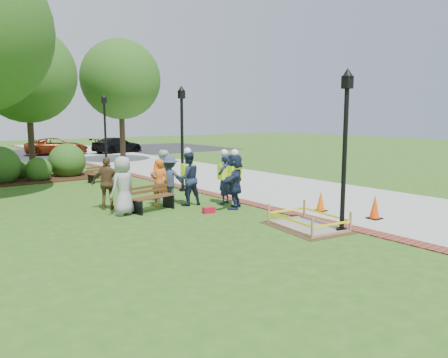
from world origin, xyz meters
TOP-DOWN VIEW (x-y plane):
  - ground at (0.00, 0.00)m, footprint 100.00×100.00m
  - sidewalk at (5.00, 10.00)m, footprint 6.00×60.00m
  - brick_edging at (1.75, 10.00)m, footprint 0.50×60.00m
  - mulch_bed at (-3.00, 12.00)m, footprint 7.00×3.00m
  - parking_lot at (0.00, 27.00)m, footprint 36.00×12.00m
  - wet_concrete_pad at (0.86, -2.15)m, footprint 2.01×2.52m
  - bench_near at (-1.54, 2.32)m, footprint 1.59×0.81m
  - bench_far at (-0.46, 9.38)m, footprint 1.40×0.74m
  - cone_front at (3.17, -2.70)m, footprint 0.37×0.37m
  - cone_back at (2.73, -1.02)m, footprint 0.35×0.35m
  - cone_far at (3.00, 10.59)m, footprint 0.40×0.40m
  - toolbox at (-0.27, 0.98)m, footprint 0.42×0.30m
  - lamp_near at (1.25, -3.00)m, footprint 0.28×0.28m
  - lamp_mid at (1.25, 5.00)m, footprint 0.28×0.28m
  - lamp_far at (1.25, 13.00)m, footprint 0.28×0.28m
  - tree_back at (-2.19, 14.71)m, footprint 5.04×5.04m
  - tree_right at (4.14, 17.24)m, footprint 5.20×5.20m
  - shrub_b at (-4.27, 11.94)m, footprint 1.82×1.82m
  - shrub_c at (-2.68, 11.57)m, footprint 1.21×1.21m
  - shrub_d at (-1.12, 12.27)m, footprint 1.82×1.82m
  - shrub_e at (-3.29, 13.02)m, footprint 0.97×0.97m
  - casual_person_a at (-2.52, 2.38)m, footprint 0.68×0.56m
  - casual_person_b at (-1.00, 2.85)m, footprint 0.61×0.51m
  - casual_person_c at (-0.48, 3.54)m, footprint 0.70×0.61m
  - casual_person_d at (-2.59, 3.44)m, footprint 0.66×0.56m
  - casual_person_e at (-0.38, 3.23)m, footprint 0.63×0.62m
  - hivis_worker_a at (0.83, 1.06)m, footprint 0.69×0.66m
  - hivis_worker_b at (1.02, 1.86)m, footprint 0.67×0.58m
  - hivis_worker_c at (-0.12, 2.43)m, footprint 0.63×0.45m
  - parked_car_c at (2.26, 25.63)m, footprint 2.86×4.77m
  - parked_car_d at (6.87, 24.45)m, footprint 2.86×4.62m

SIDE VIEW (x-z plane):
  - ground at x=0.00m, z-range 0.00..0.00m
  - shrub_b at x=-4.27m, z-range -0.91..0.91m
  - shrub_c at x=-2.68m, z-range -0.60..0.60m
  - shrub_d at x=-1.12m, z-range -0.91..0.91m
  - shrub_e at x=-3.29m, z-range -0.49..0.49m
  - parked_car_c at x=2.26m, z-range -0.73..0.73m
  - parked_car_d at x=6.87m, z-range -0.70..0.70m
  - parking_lot at x=0.00m, z-range 0.00..0.01m
  - sidewalk at x=5.00m, z-range 0.00..0.02m
  - brick_edging at x=1.75m, z-range 0.00..0.03m
  - mulch_bed at x=-3.00m, z-range -0.01..0.04m
  - toolbox at x=-0.27m, z-range 0.00..0.19m
  - bench_far at x=-0.46m, z-range -0.13..0.59m
  - wet_concrete_pad at x=0.86m, z-range -0.04..0.51m
  - bench_near at x=-1.54m, z-range -0.15..0.67m
  - cone_back at x=2.73m, z-range -0.01..0.67m
  - cone_front at x=3.17m, z-range -0.01..0.72m
  - cone_far at x=3.00m, z-range -0.01..0.78m
  - casual_person_b at x=-1.00m, z-range 0.00..1.62m
  - casual_person_e at x=-0.38m, z-range 0.00..1.68m
  - casual_person_d at x=-2.59m, z-range 0.00..1.73m
  - casual_person_a at x=-2.52m, z-range 0.00..1.83m
  - casual_person_c at x=-0.48m, z-range 0.00..1.86m
  - hivis_worker_b at x=1.02m, z-range -0.01..1.91m
  - hivis_worker_a at x=0.83m, z-range -0.01..1.97m
  - hivis_worker_c at x=-0.12m, z-range -0.01..1.98m
  - lamp_near at x=1.25m, z-range 0.35..4.61m
  - lamp_mid at x=1.25m, z-range 0.35..4.61m
  - lamp_far at x=1.25m, z-range 0.35..4.61m
  - tree_back at x=-2.19m, z-range 1.33..9.06m
  - tree_right at x=4.14m, z-range 1.41..9.44m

